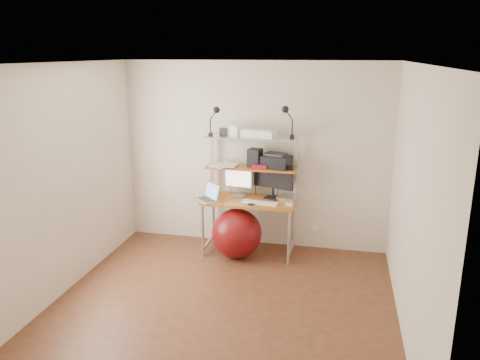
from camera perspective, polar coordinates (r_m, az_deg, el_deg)
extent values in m
plane|color=brown|center=(5.12, -2.24, -15.21)|extent=(3.60, 3.60, 0.00)
plane|color=white|center=(4.41, -2.58, 14.03)|extent=(3.60, 3.60, 0.00)
plane|color=beige|center=(6.31, 1.78, 2.98)|extent=(3.60, 0.00, 3.60)
plane|color=beige|center=(3.03, -11.31, -11.48)|extent=(3.60, 0.00, 3.60)
plane|color=beige|center=(5.35, -21.40, -0.37)|extent=(0.00, 3.60, 3.60)
plane|color=beige|center=(4.51, 20.31, -3.04)|extent=(0.00, 3.60, 3.60)
cube|color=#C26E25|center=(6.10, 1.11, -2.55)|extent=(1.20, 0.60, 0.03)
cylinder|color=silver|center=(6.12, -4.57, -6.22)|extent=(0.04, 0.04, 0.71)
cylinder|color=silver|center=(6.59, -3.25, -4.61)|extent=(0.04, 0.04, 0.71)
cylinder|color=silver|center=(5.91, 5.96, -7.07)|extent=(0.04, 0.04, 0.71)
cylinder|color=silver|center=(6.39, 6.51, -5.32)|extent=(0.04, 0.04, 0.71)
cube|color=silver|center=(6.36, -3.45, 2.15)|extent=(0.03, 0.04, 0.84)
cube|color=silver|center=(6.16, 6.82, 1.61)|extent=(0.03, 0.04, 0.84)
cube|color=#C26E25|center=(6.11, 1.37, 1.52)|extent=(1.18, 0.34, 0.02)
cube|color=silver|center=(6.03, 1.39, 5.22)|extent=(1.18, 0.34, 0.02)
cube|color=white|center=(6.47, 9.14, -5.68)|extent=(0.08, 0.01, 0.12)
cube|color=#A9A9AD|center=(6.26, -0.23, -1.88)|extent=(0.18, 0.15, 0.01)
cylinder|color=#A9A9AD|center=(6.26, -0.19, -1.34)|extent=(0.03, 0.03, 0.10)
cube|color=#A9A9AD|center=(6.21, -0.20, 0.36)|extent=(0.38, 0.06, 0.29)
plane|color=white|center=(6.19, -0.23, 0.32)|extent=(0.34, 0.03, 0.35)
cube|color=black|center=(6.16, 4.00, -2.19)|extent=(0.24, 0.21, 0.01)
cylinder|color=black|center=(6.16, 4.04, -1.52)|extent=(0.03, 0.03, 0.12)
cube|color=black|center=(6.10, 4.08, 0.54)|extent=(0.54, 0.22, 0.34)
plane|color=#4386E5|center=(6.08, 4.06, 0.50)|extent=(0.48, 0.17, 0.50)
cube|color=silver|center=(6.08, -4.07, -2.44)|extent=(0.38, 0.38, 0.02)
cube|color=#303032|center=(6.08, -4.08, -2.35)|extent=(0.29, 0.29, 0.00)
cube|color=silver|center=(6.10, -3.18, -1.28)|extent=(0.27, 0.27, 0.21)
plane|color=#708EBA|center=(6.10, -3.18, -1.28)|extent=(0.26, 0.26, 0.28)
cube|color=white|center=(5.96, 2.42, -2.77)|extent=(0.48, 0.20, 0.01)
cube|color=white|center=(5.91, 6.03, -2.97)|extent=(0.09, 0.05, 0.02)
cube|color=silver|center=(6.14, 5.76, -2.16)|extent=(0.26, 0.26, 0.04)
cube|color=black|center=(5.93, 1.42, -2.89)|extent=(0.08, 0.14, 0.01)
cube|color=black|center=(6.07, 4.30, 2.27)|extent=(0.44, 0.35, 0.16)
cube|color=#303032|center=(6.05, 4.32, 3.15)|extent=(0.31, 0.25, 0.03)
cube|color=black|center=(6.09, 1.84, 2.73)|extent=(0.20, 0.20, 0.24)
cube|color=#B51C28|center=(6.03, 2.34, 1.68)|extent=(0.21, 0.16, 0.05)
cube|color=white|center=(6.01, 2.40, 5.74)|extent=(0.46, 0.34, 0.09)
cube|color=#A9A9AD|center=(6.00, 2.40, 6.26)|extent=(0.39, 0.27, 0.02)
cube|color=white|center=(6.06, -0.61, 6.01)|extent=(0.14, 0.13, 0.13)
cube|color=#303032|center=(6.11, -2.03, 5.90)|extent=(0.11, 0.11, 0.09)
cube|color=black|center=(6.05, -3.61, 5.56)|extent=(0.05, 0.06, 0.05)
cylinder|color=black|center=(6.03, -3.63, 6.58)|extent=(0.02, 0.02, 0.17)
sphere|color=black|center=(5.97, -2.87, 8.53)|extent=(0.09, 0.09, 0.09)
cube|color=black|center=(5.92, 6.35, 5.29)|extent=(0.05, 0.06, 0.05)
cylinder|color=black|center=(5.90, 6.39, 6.39)|extent=(0.02, 0.02, 0.18)
sphere|color=black|center=(5.87, 5.53, 8.57)|extent=(0.09, 0.09, 0.09)
sphere|color=maroon|center=(6.11, -0.40, -6.52)|extent=(0.65, 0.65, 0.65)
cube|color=white|center=(6.23, -2.74, 1.90)|extent=(0.22, 0.29, 0.00)
cube|color=white|center=(6.15, -2.29, 1.76)|extent=(0.30, 0.34, 0.00)
cube|color=white|center=(6.15, -1.37, 1.83)|extent=(0.22, 0.29, 0.00)
cube|color=white|center=(6.19, -2.07, 1.96)|extent=(0.32, 0.35, 0.00)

